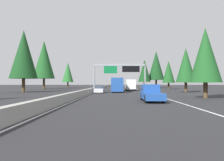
% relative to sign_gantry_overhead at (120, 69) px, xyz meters
% --- Properties ---
extents(ground_plane, '(320.00, 320.00, 0.00)m').
position_rel_sign_gantry_overhead_xyz_m(ground_plane, '(9.38, 6.03, -5.27)').
color(ground_plane, '#262628').
extents(median_barrier, '(180.00, 0.56, 0.90)m').
position_rel_sign_gantry_overhead_xyz_m(median_barrier, '(29.38, 6.33, -4.82)').
color(median_barrier, '#9E9B93').
rests_on(median_barrier, ground).
extents(shoulder_stripe_right, '(160.00, 0.16, 0.01)m').
position_rel_sign_gantry_overhead_xyz_m(shoulder_stripe_right, '(19.38, -5.49, -5.27)').
color(shoulder_stripe_right, silver).
rests_on(shoulder_stripe_right, ground).
extents(shoulder_stripe_median, '(160.00, 0.16, 0.01)m').
position_rel_sign_gantry_overhead_xyz_m(shoulder_stripe_median, '(19.38, 5.78, -5.27)').
color(shoulder_stripe_median, silver).
rests_on(shoulder_stripe_median, ground).
extents(sign_gantry_overhead, '(0.50, 12.68, 6.63)m').
position_rel_sign_gantry_overhead_xyz_m(sign_gantry_overhead, '(0.00, 0.00, 0.00)').
color(sign_gantry_overhead, gray).
rests_on(sign_gantry_overhead, ground).
extents(pickup_far_right, '(5.60, 2.00, 1.86)m').
position_rel_sign_gantry_overhead_xyz_m(pickup_far_right, '(-28.58, -2.88, -4.36)').
color(pickup_far_right, '#1E4793').
rests_on(pickup_far_right, ground).
extents(sedan_mid_left, '(4.40, 1.80, 1.47)m').
position_rel_sign_gantry_overhead_xyz_m(sedan_mid_left, '(-8.61, 4.47, -4.59)').
color(sedan_mid_left, silver).
rests_on(sedan_mid_left, ground).
extents(box_truck_mid_right, '(8.50, 2.40, 2.95)m').
position_rel_sign_gantry_overhead_xyz_m(box_truck_mid_right, '(5.67, -2.72, -3.66)').
color(box_truck_mid_right, white).
rests_on(box_truck_mid_right, ground).
extents(sedan_distant_a, '(4.40, 1.80, 1.47)m').
position_rel_sign_gantry_overhead_xyz_m(sedan_distant_a, '(73.50, 0.76, -4.59)').
color(sedan_distant_a, maroon).
rests_on(sedan_distant_a, ground).
extents(sedan_near_right, '(4.40, 1.80, 1.47)m').
position_rel_sign_gantry_overhead_xyz_m(sedan_near_right, '(32.84, -3.17, -4.59)').
color(sedan_near_right, slate).
rests_on(sedan_near_right, ground).
extents(bus_mid_center, '(11.50, 2.55, 3.10)m').
position_rel_sign_gantry_overhead_xyz_m(bus_mid_center, '(-2.78, 0.81, -3.56)').
color(bus_mid_center, '#1E4793').
rests_on(bus_mid_center, ground).
extents(minivan_near_center, '(5.00, 1.95, 1.69)m').
position_rel_sign_gantry_overhead_xyz_m(minivan_near_center, '(37.26, 0.46, -4.32)').
color(minivan_near_center, '#1E4793').
rests_on(minivan_near_center, ground).
extents(conifer_right_foreground, '(4.17, 4.17, 9.49)m').
position_rel_sign_gantry_overhead_xyz_m(conifer_right_foreground, '(-23.35, -11.00, 0.49)').
color(conifer_right_foreground, '#4C3823').
rests_on(conifer_right_foreground, ground).
extents(conifer_right_near, '(4.28, 4.28, 9.73)m').
position_rel_sign_gantry_overhead_xyz_m(conifer_right_near, '(-4.57, -14.30, 0.64)').
color(conifer_right_near, '#4C3823').
rests_on(conifer_right_near, ground).
extents(conifer_right_mid, '(4.09, 4.09, 9.31)m').
position_rel_sign_gantry_overhead_xyz_m(conifer_right_mid, '(19.22, -16.19, 0.38)').
color(conifer_right_mid, '#4C3823').
rests_on(conifer_right_mid, ground).
extents(conifer_right_far, '(4.83, 4.83, 10.98)m').
position_rel_sign_gantry_overhead_xyz_m(conifer_right_far, '(31.16, -9.82, 1.40)').
color(conifer_right_far, '#4C3823').
rests_on(conifer_right_far, ground).
extents(conifer_right_distant, '(6.44, 6.44, 14.65)m').
position_rel_sign_gantry_overhead_xyz_m(conifer_right_distant, '(34.63, -14.91, 3.63)').
color(conifer_right_distant, '#4C3823').
rests_on(conifer_right_distant, ground).
extents(conifer_left_near, '(5.96, 5.96, 13.55)m').
position_rel_sign_gantry_overhead_xyz_m(conifer_left_near, '(-5.92, 21.12, 2.97)').
color(conifer_left_near, '#4C3823').
rests_on(conifer_left_near, ground).
extents(conifer_left_mid, '(6.95, 6.95, 15.79)m').
position_rel_sign_gantry_overhead_xyz_m(conifer_left_mid, '(18.08, 24.64, 4.33)').
color(conifer_left_mid, '#4C3823').
rests_on(conifer_left_mid, ground).
extents(conifer_left_far, '(4.68, 4.68, 10.64)m').
position_rel_sign_gantry_overhead_xyz_m(conifer_left_far, '(37.76, 21.16, 1.19)').
color(conifer_left_far, '#4C3823').
rests_on(conifer_left_far, ground).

